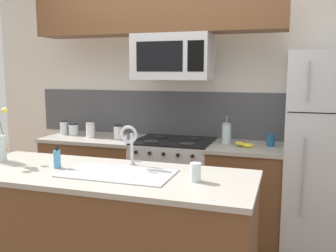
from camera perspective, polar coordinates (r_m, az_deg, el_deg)
name	(u,v)px	position (r m, az deg, el deg)	size (l,w,h in m)	color
rear_partition	(212,100)	(3.97, 6.67, 3.92)	(5.20, 0.10, 2.60)	silver
splash_band	(183,114)	(4.00, 2.25, 1.84)	(3.43, 0.01, 0.48)	#4C4C51
back_counter_left	(96,178)	(4.17, -10.89, -7.77)	(1.03, 0.65, 0.91)	brown
back_counter_right	(245,192)	(3.70, 11.68, -9.87)	(0.70, 0.65, 0.91)	brown
stove_range	(174,185)	(3.83, 0.87, -8.96)	(0.76, 0.64, 0.93)	#B7BABF
microwave	(173,57)	(3.64, 0.82, 10.45)	(0.74, 0.40, 0.43)	#B7BABF
upper_cabinet_band	(156,2)	(3.72, -1.85, 18.37)	(2.43, 0.34, 0.60)	brown
refrigerator	(331,153)	(3.61, 23.58, -3.80)	(0.80, 0.74, 1.77)	#B7BABF
storage_jar_tall	(64,127)	(4.29, -15.57, -0.20)	(0.08, 0.08, 0.16)	silver
storage_jar_medium	(74,129)	(4.22, -14.19, -0.48)	(0.10, 0.10, 0.13)	silver
storage_jar_short	(91,130)	(4.05, -11.72, -0.59)	(0.09, 0.09, 0.15)	silver
storage_jar_squat	(118,132)	(3.89, -7.59, -0.89)	(0.09, 0.09, 0.15)	silver
banana_bunch	(244,145)	(3.52, 11.57, -2.79)	(0.19, 0.13, 0.08)	yellow
french_press	(226,133)	(3.65, 8.91, -1.10)	(0.09, 0.09, 0.27)	silver
coffee_tin	(271,140)	(3.61, 15.39, -2.12)	(0.08, 0.08, 0.11)	#1E5184
island_counter	(104,234)	(2.80, -9.67, -15.98)	(2.10, 0.79, 0.91)	brown
kitchen_sink	(118,183)	(2.61, -7.64, -8.67)	(0.76, 0.42, 0.16)	#ADAFB5
sink_faucet	(130,140)	(2.73, -5.87, -2.13)	(0.14, 0.14, 0.31)	#B7BABF
dish_soap_bottle	(57,159)	(2.82, -16.55, -4.79)	(0.06, 0.05, 0.16)	#4C93C6
drinking_glass	(195,172)	(2.39, 4.21, -7.03)	(0.07, 0.07, 0.12)	silver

